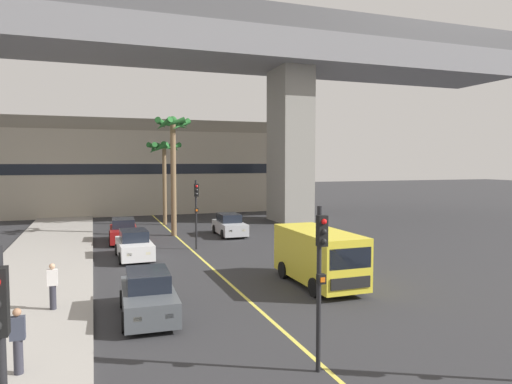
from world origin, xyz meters
TOP-DOWN VIEW (x-y plane):
  - sidewalk_left at (-8.00, 16.00)m, footprint 4.80×80.00m
  - lane_stripe_center at (0.00, 24.00)m, footprint 0.14×56.00m
  - bridge_overpass at (1.18, 36.37)m, footprint 66.85×8.00m
  - pier_building_backdrop at (0.00, 48.80)m, footprint 29.82×8.04m
  - car_queue_front at (3.71, 30.22)m, footprint 1.91×4.14m
  - car_queue_second at (-3.45, 24.28)m, footprint 1.92×4.15m
  - car_queue_third at (-3.69, 29.76)m, footprint 1.95×4.16m
  - car_queue_fourth at (-3.81, 14.28)m, footprint 1.95×4.16m
  - delivery_van at (3.54, 15.96)m, footprint 2.17×5.26m
  - traffic_light_left_sidewalk_corner at (-6.54, 4.13)m, footprint 0.24×0.37m
  - traffic_light_median_near at (-0.25, 8.52)m, footprint 0.24×0.37m
  - traffic_light_median_far at (0.32, 25.70)m, footprint 0.24×0.37m
  - palm_tree_near_median at (-0.09, 31.44)m, footprint 2.60×2.66m
  - palm_tree_mid_median at (0.15, 37.62)m, footprint 2.89×2.97m
  - pedestrian_near_crosswalk at (-6.92, 15.69)m, footprint 0.34×0.22m
  - pedestrian_mid_block at (-7.31, 10.62)m, footprint 0.34×0.22m

SIDE VIEW (x-z plane):
  - lane_stripe_center at x=0.00m, z-range 0.00..0.01m
  - sidewalk_left at x=-8.00m, z-range 0.00..0.15m
  - car_queue_front at x=3.71m, z-range -0.06..1.50m
  - car_queue_second at x=-3.45m, z-range -0.06..1.50m
  - car_queue_third at x=-3.69m, z-range -0.06..1.50m
  - car_queue_fourth at x=-3.81m, z-range -0.06..1.50m
  - pedestrian_near_crosswalk at x=-6.92m, z-range 0.19..1.81m
  - pedestrian_mid_block at x=-7.31m, z-range 0.19..1.81m
  - delivery_van at x=3.54m, z-range 0.11..2.47m
  - traffic_light_median_near at x=-0.25m, z-range 0.61..4.81m
  - traffic_light_median_far at x=0.32m, z-range 0.61..4.81m
  - traffic_light_left_sidewalk_corner at x=-6.54m, z-range 0.76..4.96m
  - pier_building_backdrop at x=0.00m, z-range -0.06..9.52m
  - palm_tree_mid_median at x=0.15m, z-range 2.24..9.28m
  - palm_tree_near_median at x=-0.09m, z-range 2.41..10.94m
  - bridge_overpass at x=1.18m, z-range 5.18..22.89m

